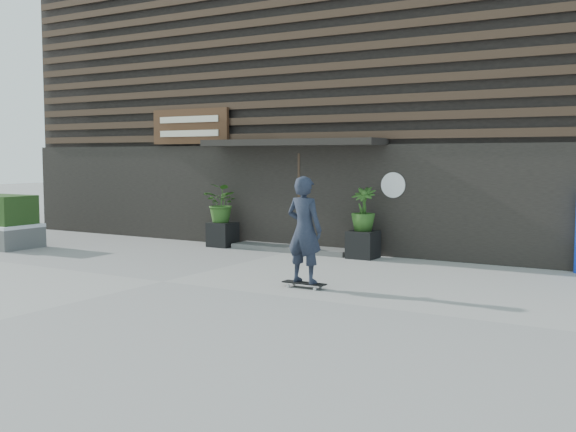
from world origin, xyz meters
The scene contains 8 objects.
ground centered at (0.00, 0.00, 0.00)m, with size 80.00×80.00×0.00m, color gray.
entrance_step centered at (0.00, 4.60, 0.06)m, with size 3.00×0.80×0.12m, color #4E4E4C.
planter_pot_left centered at (-1.90, 4.40, 0.30)m, with size 0.60×0.60×0.60m, color black.
bamboo_left centered at (-1.90, 4.40, 1.08)m, with size 0.86×0.75×0.96m, color #2D591E.
planter_pot_right centered at (1.90, 4.40, 0.30)m, with size 0.60×0.60×0.60m, color black.
bamboo_right centered at (1.90, 4.40, 1.08)m, with size 0.54×0.54×0.96m, color #2D591E.
building centered at (0.00, 9.96, 3.99)m, with size 18.00×11.00×8.00m.
skateboarder centered at (2.46, 0.77, 0.99)m, with size 0.78×0.48×1.90m.
Camera 1 is at (8.06, -9.20, 2.23)m, focal length 42.56 mm.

